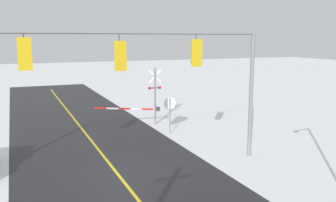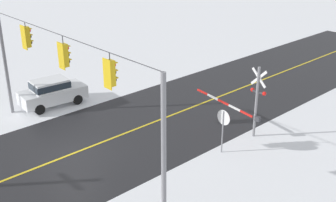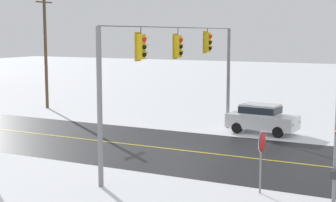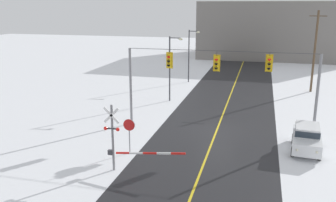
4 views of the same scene
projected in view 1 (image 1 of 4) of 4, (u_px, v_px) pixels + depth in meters
ground_plane at (118, 174)px, 16.50m from camera, size 160.00×160.00×0.00m
signal_span at (117, 79)px, 15.83m from camera, size 14.20×0.47×6.22m
stop_sign at (170, 107)px, 23.40m from camera, size 0.80×0.09×2.35m
railroad_crossing at (149, 97)px, 25.61m from camera, size 4.81×0.31×4.00m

